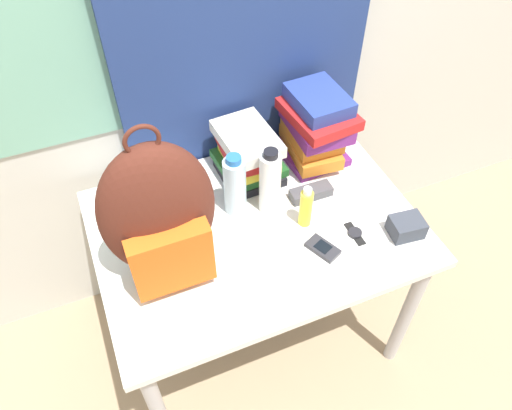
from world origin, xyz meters
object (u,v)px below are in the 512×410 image
object	(u,v)px
backpack	(159,217)
sunscreen_bottle	(306,207)
water_bottle	(235,186)
book_stack_left	(248,154)
book_stack_center	(315,128)
sports_bottle	(270,182)
wristwatch	(355,233)
sunglasses_case	(311,193)
camera_pouch	(406,227)
cell_phone	(323,248)

from	to	relation	value
backpack	sunscreen_bottle	size ratio (longest dim) A/B	3.37
water_bottle	book_stack_left	bearing A→B (deg)	54.08
backpack	book_stack_left	distance (m)	0.50
book_stack_left	book_stack_center	world-z (taller)	book_stack_center
sports_bottle	wristwatch	xyz separation A→B (m)	(0.21, -0.22, -0.12)
backpack	water_bottle	bearing A→B (deg)	27.79
backpack	sunglasses_case	distance (m)	0.60
camera_pouch	wristwatch	size ratio (longest dim) A/B	1.14
book_stack_center	camera_pouch	distance (m)	0.48
sunscreen_bottle	cell_phone	xyz separation A→B (m)	(0.00, -0.13, -0.07)
sports_bottle	wristwatch	bearing A→B (deg)	-45.41
sunscreen_bottle	book_stack_left	bearing A→B (deg)	106.97
cell_phone	wristwatch	bearing A→B (deg)	7.48
book_stack_left	sunglasses_case	size ratio (longest dim) A/B	1.76
book_stack_left	sunglasses_case	world-z (taller)	book_stack_left
book_stack_left	camera_pouch	world-z (taller)	book_stack_left
sports_bottle	sunscreen_bottle	distance (m)	0.14
camera_pouch	wristwatch	distance (m)	0.17
backpack	wristwatch	bearing A→B (deg)	-10.35
sunscreen_bottle	sunglasses_case	bearing A→B (deg)	53.55
backpack	camera_pouch	distance (m)	0.80
book_stack_left	cell_phone	distance (m)	0.44
book_stack_center	cell_phone	world-z (taller)	book_stack_center
backpack	water_bottle	xyz separation A→B (m)	(0.28, 0.15, -0.12)
backpack	camera_pouch	bearing A→B (deg)	-12.57
book_stack_left	water_bottle	bearing A→B (deg)	-125.92
sunscreen_bottle	camera_pouch	xyz separation A→B (m)	(0.29, -0.17, -0.04)
backpack	camera_pouch	size ratio (longest dim) A/B	4.81
book_stack_left	cell_phone	world-z (taller)	book_stack_left
sunglasses_case	camera_pouch	world-z (taller)	camera_pouch
sunglasses_case	water_bottle	bearing A→B (deg)	170.44
sunglasses_case	wristwatch	size ratio (longest dim) A/B	1.50
book_stack_center	sports_bottle	bearing A→B (deg)	-144.88
backpack	sunscreen_bottle	xyz separation A→B (m)	(0.47, -0.00, -0.16)
backpack	sports_bottle	distance (m)	0.42
water_bottle	sports_bottle	distance (m)	0.12
backpack	sports_bottle	size ratio (longest dim) A/B	2.13
sunglasses_case	camera_pouch	size ratio (longest dim) A/B	1.31
sports_bottle	sunglasses_case	size ratio (longest dim) A/B	1.73
cell_phone	sunglasses_case	bearing A→B (deg)	72.56
book_stack_left	sunscreen_bottle	size ratio (longest dim) A/B	1.61
water_bottle	sunscreen_bottle	xyz separation A→B (m)	(0.19, -0.15, -0.04)
sports_bottle	sunglasses_case	xyz separation A→B (m)	(0.16, -0.01, -0.11)
cell_phone	camera_pouch	distance (m)	0.29
book_stack_left	sunscreen_bottle	xyz separation A→B (m)	(0.09, -0.29, -0.02)
book_stack_left	cell_phone	bearing A→B (deg)	-77.58
backpack	sunscreen_bottle	bearing A→B (deg)	-0.02
cell_phone	sunscreen_bottle	bearing A→B (deg)	91.50
book_stack_left	book_stack_center	xyz separation A→B (m)	(0.26, -0.00, 0.04)
book_stack_center	sunscreen_bottle	world-z (taller)	book_stack_center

